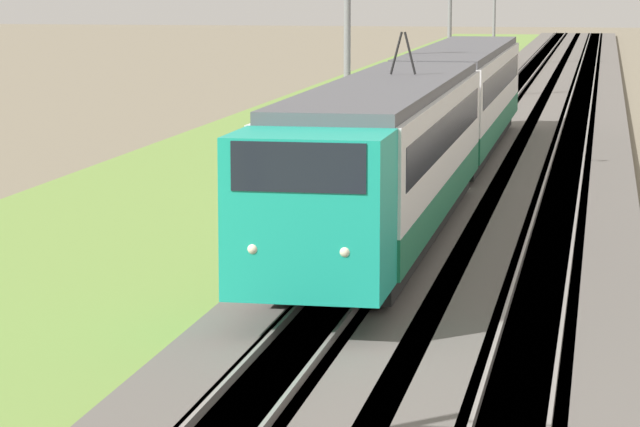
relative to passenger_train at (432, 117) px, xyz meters
The scene contains 9 objects.
ballast_main 11.84m from the passenger_train, ahead, with size 240.00×4.40×0.30m.
ballast_adjacent 12.45m from the passenger_train, 18.44° to the right, with size 240.00×4.40×0.30m.
track_main 11.83m from the passenger_train, ahead, with size 240.00×1.57×0.45m.
track_adjacent 12.45m from the passenger_train, 18.44° to the right, with size 240.00×1.57×0.45m.
grass_verge 12.97m from the passenger_train, 24.43° to the left, with size 240.00×13.96×0.12m.
passenger_train is the anchor object (origin of this frame).
catenary_mast_mid 4.27m from the passenger_train, 49.13° to the left, with size 0.22×2.56×8.23m.
catenary_mast_far 34.60m from the passenger_train, ahead, with size 0.22×2.56×7.50m.
catenary_mast_distant 66.46m from the passenger_train, ahead, with size 0.22×2.56×7.90m.
Camera 1 is at (-6.33, -5.02, 6.52)m, focal length 85.00 mm.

